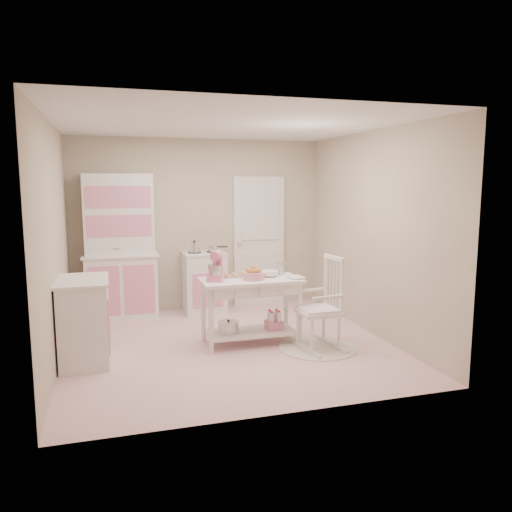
% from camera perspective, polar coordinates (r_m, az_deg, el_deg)
% --- Properties ---
extents(room_shell, '(3.84, 3.84, 2.62)m').
position_cam_1_polar(room_shell, '(5.82, -3.28, 5.45)').
color(room_shell, pink).
rests_on(room_shell, ground).
extents(door, '(0.82, 0.05, 2.04)m').
position_cam_1_polar(door, '(7.92, 0.35, 1.68)').
color(door, white).
rests_on(door, ground).
extents(hutch, '(1.06, 0.50, 2.08)m').
position_cam_1_polar(hutch, '(7.38, -15.27, 1.04)').
color(hutch, white).
rests_on(hutch, ground).
extents(stove, '(0.62, 0.57, 0.92)m').
position_cam_1_polar(stove, '(7.54, -5.92, -3.02)').
color(stove, white).
rests_on(stove, ground).
extents(base_cabinet, '(0.54, 0.84, 0.92)m').
position_cam_1_polar(base_cabinet, '(5.77, -19.05, -7.00)').
color(base_cabinet, white).
rests_on(base_cabinet, ground).
extents(lace_rug, '(0.92, 0.92, 0.01)m').
position_cam_1_polar(lace_rug, '(6.06, 7.06, -10.34)').
color(lace_rug, white).
rests_on(lace_rug, ground).
extents(rocking_chair, '(0.57, 0.77, 1.10)m').
position_cam_1_polar(rocking_chair, '(5.91, 7.16, -5.33)').
color(rocking_chair, white).
rests_on(rocking_chair, ground).
extents(work_table, '(1.20, 0.60, 0.80)m').
position_cam_1_polar(work_table, '(6.08, -0.60, -6.33)').
color(work_table, white).
rests_on(work_table, ground).
extents(stand_mixer, '(0.30, 0.34, 0.34)m').
position_cam_1_polar(stand_mixer, '(5.88, -4.60, -1.18)').
color(stand_mixer, pink).
rests_on(stand_mixer, work_table).
extents(cookie_tray, '(0.34, 0.24, 0.02)m').
position_cam_1_polar(cookie_tray, '(6.12, -2.42, -2.32)').
color(cookie_tray, silver).
rests_on(cookie_tray, work_table).
extents(bread_basket, '(0.25, 0.25, 0.09)m').
position_cam_1_polar(bread_basket, '(5.94, -0.29, -2.28)').
color(bread_basket, pink).
rests_on(bread_basket, work_table).
extents(mixing_bowl, '(0.23, 0.23, 0.07)m').
position_cam_1_polar(mixing_bowl, '(6.13, 1.53, -2.03)').
color(mixing_bowl, white).
rests_on(mixing_bowl, work_table).
extents(metal_pitcher, '(0.10, 0.10, 0.17)m').
position_cam_1_polar(metal_pitcher, '(6.25, 2.87, -1.38)').
color(metal_pitcher, silver).
rests_on(metal_pitcher, work_table).
extents(recipe_book, '(0.19, 0.24, 0.02)m').
position_cam_1_polar(recipe_book, '(6.01, 3.84, -2.50)').
color(recipe_book, white).
rests_on(recipe_book, work_table).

